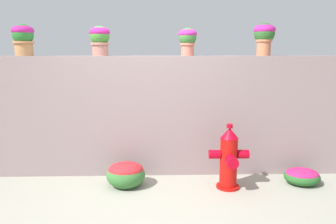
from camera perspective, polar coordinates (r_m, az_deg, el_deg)
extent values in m
plane|color=gray|center=(4.11, -4.48, -15.10)|extent=(24.00, 24.00, 0.00)
cube|color=gray|center=(4.84, -4.01, -0.52)|extent=(6.52, 0.40, 1.71)
cylinder|color=#B2794C|center=(5.10, -23.58, 9.99)|extent=(0.24, 0.24, 0.20)
cylinder|color=#B2794C|center=(5.10, -23.65, 10.95)|extent=(0.29, 0.29, 0.03)
sphere|color=#27712B|center=(5.10, -23.74, 12.13)|extent=(0.29, 0.29, 0.29)
ellipsoid|color=#AB1E7A|center=(5.10, -23.79, 12.69)|extent=(0.30, 0.30, 0.16)
cylinder|color=#AE6E5F|center=(4.83, -11.61, 10.55)|extent=(0.22, 0.22, 0.18)
cylinder|color=#AE6E5F|center=(4.84, -11.64, 11.45)|extent=(0.26, 0.26, 0.03)
sphere|color=#3D802F|center=(4.84, -11.69, 12.74)|extent=(0.27, 0.27, 0.27)
ellipsoid|color=#B71C7B|center=(4.84, -11.71, 13.31)|extent=(0.29, 0.29, 0.15)
cylinder|color=#C16B57|center=(4.78, 3.38, 10.71)|extent=(0.18, 0.18, 0.18)
cylinder|color=#C16B57|center=(4.78, 3.39, 11.59)|extent=(0.21, 0.21, 0.03)
sphere|color=#387231|center=(4.78, 3.40, 12.78)|extent=(0.25, 0.25, 0.25)
ellipsoid|color=#AE2487|center=(4.78, 3.40, 13.31)|extent=(0.26, 0.26, 0.14)
cylinder|color=#BD6C4A|center=(5.00, 16.17, 10.60)|extent=(0.20, 0.20, 0.23)
cylinder|color=#BD6C4A|center=(5.00, 16.23, 11.73)|extent=(0.23, 0.23, 0.03)
sphere|color=#2A5D26|center=(5.01, 16.29, 12.87)|extent=(0.29, 0.29, 0.29)
ellipsoid|color=#B62185|center=(5.01, 16.32, 13.44)|extent=(0.30, 0.30, 0.16)
cylinder|color=red|center=(4.54, 10.25, -12.50)|extent=(0.30, 0.30, 0.03)
cylinder|color=red|center=(4.42, 10.38, -8.68)|extent=(0.22, 0.22, 0.67)
cone|color=#BD0519|center=(4.31, 10.56, -3.60)|extent=(0.24, 0.24, 0.14)
cylinder|color=#BD0519|center=(4.29, 10.60, -2.39)|extent=(0.08, 0.08, 0.05)
cylinder|color=#BD0519|center=(4.35, 8.03, -7.23)|extent=(0.15, 0.12, 0.12)
cylinder|color=#BD0519|center=(4.43, 12.80, -7.08)|extent=(0.15, 0.12, 0.12)
cylinder|color=#BD0519|center=(4.22, 10.96, -8.42)|extent=(0.15, 0.16, 0.15)
ellipsoid|color=#377133|center=(4.49, -7.29, -10.75)|extent=(0.51, 0.46, 0.34)
ellipsoid|color=red|center=(4.46, -7.31, -9.82)|extent=(0.46, 0.41, 0.19)
ellipsoid|color=#265C25|center=(4.91, 22.09, -10.31)|extent=(0.48, 0.43, 0.21)
ellipsoid|color=#C01F5F|center=(4.89, 22.13, -9.78)|extent=(0.43, 0.38, 0.12)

